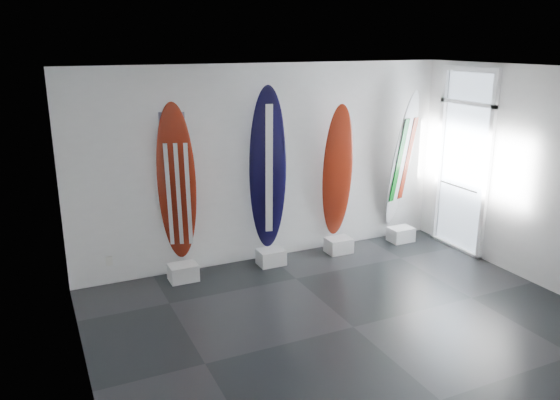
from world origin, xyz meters
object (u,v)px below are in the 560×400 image
surfboard_swiss (338,172)px  surfboard_navy (268,169)px  surfboard_italy (402,160)px  surfboard_usa (177,184)px

surfboard_swiss → surfboard_navy: bearing=-168.3°
surfboard_swiss → surfboard_italy: (1.23, 0.00, 0.08)m
surfboard_navy → surfboard_swiss: 1.21m
surfboard_usa → surfboard_navy: 1.38m
surfboard_swiss → surfboard_italy: size_ratio=0.92×
surfboard_usa → surfboard_swiss: size_ratio=1.08×
surfboard_swiss → surfboard_italy: 1.24m
surfboard_navy → surfboard_swiss: surfboard_navy is taller
surfboard_navy → surfboard_usa: bearing=-167.4°
surfboard_usa → surfboard_italy: bearing=18.7°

